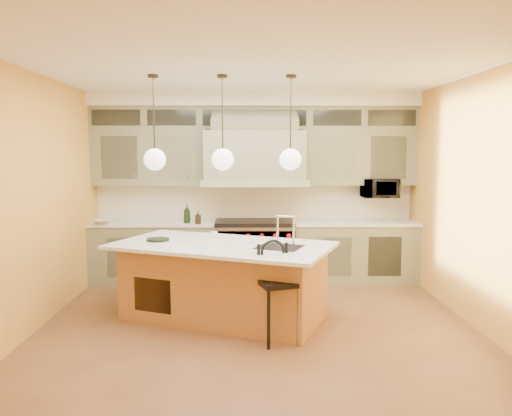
{
  "coord_description": "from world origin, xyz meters",
  "views": [
    {
      "loc": [
        -0.11,
        -5.46,
        2.0
      ],
      "look_at": [
        -0.0,
        0.7,
        1.32
      ],
      "focal_mm": 35.0,
      "sensor_mm": 36.0,
      "label": 1
    }
  ],
  "objects_px": {
    "kitchen_island": "(224,280)",
    "microwave": "(380,188)",
    "range": "(255,251)",
    "counter_stool": "(277,285)"
  },
  "relations": [
    {
      "from": "kitchen_island",
      "to": "microwave",
      "type": "height_order",
      "value": "microwave"
    },
    {
      "from": "range",
      "to": "microwave",
      "type": "distance_m",
      "value": 2.18
    },
    {
      "from": "range",
      "to": "kitchen_island",
      "type": "bearing_deg",
      "value": -103.12
    },
    {
      "from": "counter_stool",
      "to": "microwave",
      "type": "relative_size",
      "value": 1.99
    },
    {
      "from": "range",
      "to": "kitchen_island",
      "type": "height_order",
      "value": "kitchen_island"
    },
    {
      "from": "counter_stool",
      "to": "microwave",
      "type": "bearing_deg",
      "value": 38.49
    },
    {
      "from": "kitchen_island",
      "to": "counter_stool",
      "type": "xyz_separation_m",
      "value": [
        0.6,
        -0.78,
        0.14
      ]
    },
    {
      "from": "kitchen_island",
      "to": "counter_stool",
      "type": "height_order",
      "value": "kitchen_island"
    },
    {
      "from": "range",
      "to": "counter_stool",
      "type": "bearing_deg",
      "value": -85.38
    },
    {
      "from": "kitchen_island",
      "to": "microwave",
      "type": "xyz_separation_m",
      "value": [
        2.35,
        1.8,
        0.98
      ]
    }
  ]
}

